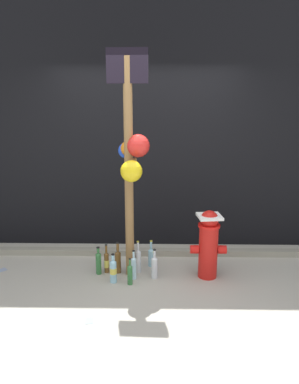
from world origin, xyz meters
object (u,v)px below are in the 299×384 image
object	(u,v)px
bottle_2	(113,270)
bottle_9	(154,264)
bottle_3	(107,262)
bottle_6	(99,262)
fire_hydrant	(208,243)
memorial_post	(131,148)
bottle_0	(130,274)
bottle_8	(151,256)
bottle_4	(138,260)
bottle_7	(118,260)
bottle_5	(154,266)
bottle_1	(134,267)

from	to	relation	value
bottle_2	bottle_9	size ratio (longest dim) A/B	1.25
bottle_3	bottle_6	world-z (taller)	bottle_3
fire_hydrant	bottle_9	world-z (taller)	fire_hydrant
bottle_2	memorial_post	bearing A→B (deg)	44.97
bottle_3	bottle_2	bearing A→B (deg)	-66.33
bottle_6	bottle_9	bearing A→B (deg)	2.83
bottle_0	bottle_8	bearing A→B (deg)	64.14
bottle_4	bottle_9	world-z (taller)	bottle_4
bottle_6	bottle_8	bearing A→B (deg)	19.80
bottle_0	bottle_7	world-z (taller)	bottle_7
memorial_post	bottle_5	distance (m)	1.41
bottle_6	memorial_post	bearing A→B (deg)	-0.40
bottle_2	bottle_8	distance (m)	0.61
bottle_6	bottle_8	world-z (taller)	bottle_6
bottle_0	bottle_3	size ratio (longest dim) A/B	0.88
bottle_4	bottle_9	size ratio (longest dim) A/B	1.43
memorial_post	bottle_7	size ratio (longest dim) A/B	6.57
bottle_3	bottle_9	distance (m)	0.58
bottle_7	memorial_post	bearing A→B (deg)	-13.23
memorial_post	bottle_4	distance (m)	1.38
bottle_3	bottle_1	bearing A→B (deg)	-25.18
fire_hydrant	bottle_3	size ratio (longest dim) A/B	2.25
bottle_5	bottle_9	size ratio (longest dim) A/B	1.29
bottle_8	bottle_5	bearing A→B (deg)	-82.01
bottle_1	bottle_5	world-z (taller)	bottle_5
bottle_9	bottle_8	bearing A→B (deg)	101.99
bottle_0	bottle_7	bearing A→B (deg)	119.28
bottle_5	bottle_9	bearing A→B (deg)	91.81
bottle_9	bottle_6	bearing A→B (deg)	-177.17
memorial_post	bottle_0	size ratio (longest dim) A/B	8.06
bottle_8	bottle_9	size ratio (longest dim) A/B	1.22
bottle_3	bottle_6	size ratio (longest dim) A/B	1.05
bottle_2	bottle_4	bearing A→B (deg)	44.37
bottle_4	bottle_6	distance (m)	0.48
bottle_0	bottle_8	size ratio (longest dim) A/B	0.93
bottle_8	bottle_6	bearing A→B (deg)	-160.20
bottle_1	bottle_2	distance (m)	0.25
bottle_1	bottle_2	size ratio (longest dim) A/B	1.02
bottle_7	bottle_8	xyz separation A→B (m)	(0.40, 0.19, -0.03)
bottle_2	bottle_4	size ratio (longest dim) A/B	0.87
bottle_2	bottle_8	xyz separation A→B (m)	(0.43, 0.43, -0.02)
bottle_8	memorial_post	bearing A→B (deg)	-134.21
bottle_1	bottle_7	size ratio (longest dim) A/B	0.91
bottle_0	fire_hydrant	bearing A→B (deg)	13.06
bottle_2	bottle_7	size ratio (longest dim) A/B	0.89
memorial_post	bottle_4	xyz separation A→B (m)	(0.07, 0.06, -1.37)
bottle_4	bottle_5	size ratio (longest dim) A/B	1.11
fire_hydrant	bottle_6	xyz separation A→B (m)	(-1.30, 0.04, -0.28)
memorial_post	bottle_3	world-z (taller)	memorial_post
bottle_5	bottle_9	world-z (taller)	bottle_5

